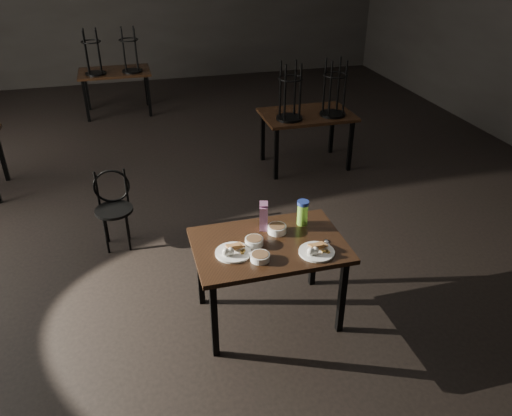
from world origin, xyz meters
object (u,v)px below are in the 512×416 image
object	(u,v)px
main_table	(269,251)
bentwood_chair	(113,203)
juice_carton	(264,216)
water_bottle	(303,212)

from	to	relation	value
main_table	bentwood_chair	distance (m)	1.94
juice_carton	bentwood_chair	distance (m)	1.82
main_table	water_bottle	bearing A→B (deg)	30.64
juice_carton	water_bottle	bearing A→B (deg)	-0.45
water_bottle	bentwood_chair	size ratio (longest dim) A/B	0.27
bentwood_chair	juice_carton	bearing A→B (deg)	-45.33
main_table	water_bottle	xyz separation A→B (m)	(0.35, 0.21, 0.19)
main_table	juice_carton	size ratio (longest dim) A/B	4.46
juice_carton	water_bottle	distance (m)	0.34
juice_carton	water_bottle	world-z (taller)	juice_carton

